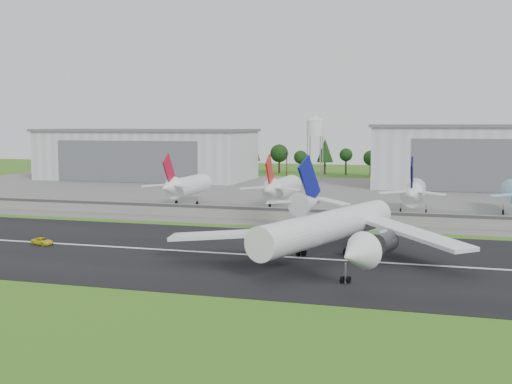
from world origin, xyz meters
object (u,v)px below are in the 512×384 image
(main_airliner, at_px, (328,234))
(ground_vehicle, at_px, (42,241))
(parked_jet_red_a, at_px, (185,186))
(parked_jet_red_b, at_px, (280,188))
(parked_jet_navy, at_px, (413,192))

(main_airliner, relative_size, ground_vehicle, 11.16)
(parked_jet_red_a, bearing_deg, ground_vehicle, -92.91)
(parked_jet_red_b, distance_m, parked_jet_navy, 38.26)
(parked_jet_red_a, bearing_deg, parked_jet_navy, 0.00)
(parked_jet_red_a, relative_size, parked_jet_navy, 1.00)
(ground_vehicle, bearing_deg, parked_jet_navy, -28.07)
(main_airliner, bearing_deg, parked_jet_navy, -81.39)
(main_airliner, xyz_separation_m, ground_vehicle, (-59.63, -1.57, -4.08))
(ground_vehicle, bearing_deg, parked_jet_red_a, 15.42)
(main_airliner, distance_m, ground_vehicle, 59.79)
(main_airliner, distance_m, parked_jet_navy, 68.14)
(parked_jet_red_a, distance_m, parked_jet_red_b, 30.25)
(ground_vehicle, bearing_deg, parked_jet_red_b, -7.86)
(ground_vehicle, height_order, parked_jet_navy, parked_jet_navy)
(main_airliner, relative_size, parked_jet_red_a, 1.84)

